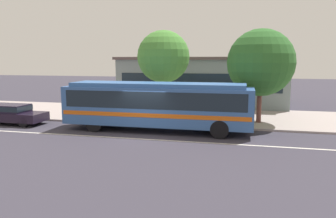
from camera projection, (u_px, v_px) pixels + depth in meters
name	position (u px, v px, depth m)	size (l,w,h in m)	color
ground_plane	(144.00, 136.00, 18.27)	(120.00, 120.00, 0.00)	#37333F
sidewalk_slab	(170.00, 115.00, 24.73)	(60.00, 8.00, 0.12)	#A59793
lane_stripe_center	(139.00, 139.00, 17.50)	(56.00, 0.16, 0.01)	silver
transit_bus	(157.00, 103.00, 19.24)	(11.10, 2.54, 2.87)	#345C9E
sedan_behind_bus	(11.00, 113.00, 21.53)	(4.54, 1.83, 1.29)	black
pedestrian_waiting_near_sign	(207.00, 109.00, 20.50)	(0.47, 0.47, 1.73)	#7A685B
bus_stop_sign	(225.00, 102.00, 20.08)	(0.08, 0.44, 2.32)	gray
street_tree_near_stop	(163.00, 57.00, 23.20)	(3.73, 3.73, 6.16)	brown
street_tree_mid_block	(261.00, 63.00, 20.93)	(4.32, 4.32, 6.06)	brown
station_building	(204.00, 80.00, 31.33)	(15.07, 8.94, 4.44)	gray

